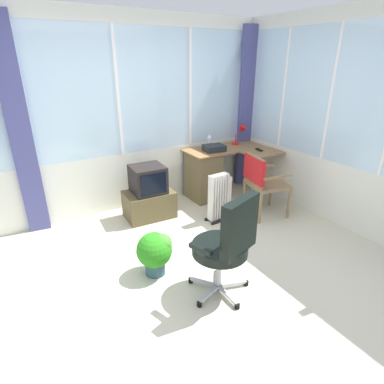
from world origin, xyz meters
name	(u,v)px	position (x,y,z in m)	size (l,w,h in m)	color
ground	(197,281)	(0.00, 0.00, -0.03)	(5.31, 4.84, 0.06)	beige
north_window_panel	(119,118)	(0.00, 1.95, 1.28)	(4.31, 0.07, 2.57)	silver
east_window_panel	(357,126)	(2.18, 0.00, 1.29)	(0.07, 3.84, 2.57)	silver
curtain_north_left	(20,133)	(-1.19, 1.87, 1.24)	(0.25, 0.07, 2.47)	#4A4D89
curtain_corner	(246,111)	(2.05, 1.82, 1.24)	(0.25, 0.07, 2.47)	#4A4D89
desk	(207,173)	(1.18, 1.61, 0.41)	(1.25, 0.93, 0.75)	olive
desk_lamp	(242,131)	(1.87, 1.66, 0.95)	(0.23, 0.20, 0.32)	red
tv_remote	(259,150)	(1.86, 1.24, 0.76)	(0.04, 0.15, 0.02)	black
spray_bottle	(209,141)	(1.31, 1.74, 0.85)	(0.06, 0.06, 0.22)	silver
paper_tray	(214,148)	(1.27, 1.56, 0.79)	(0.30, 0.23, 0.09)	#1E2429
wooden_armchair	(260,178)	(1.45, 0.74, 0.55)	(0.57, 0.57, 0.86)	olive
office_chair	(228,241)	(0.11, -0.31, 0.56)	(0.63, 0.55, 0.99)	#B7B7BF
tv_on_stand	(149,195)	(0.15, 1.47, 0.32)	(0.66, 0.47, 0.73)	brown
space_heater	(220,197)	(0.92, 0.91, 0.33)	(0.36, 0.19, 0.65)	silver
potted_plant	(155,251)	(-0.30, 0.29, 0.26)	(0.35, 0.35, 0.45)	#2D4F57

